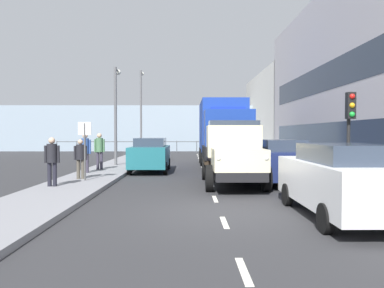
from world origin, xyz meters
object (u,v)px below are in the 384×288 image
at_px(car_navy_kerbside_1, 279,161).
at_px(lamp_post_far, 141,105).
at_px(pedestrian_with_bag, 52,158).
at_px(pedestrian_in_dark_coat, 85,149).
at_px(lamp_post_promenade, 116,106).
at_px(car_white_kerbside_near, 341,179).
at_px(car_teal_oppositeside_0, 150,154).
at_px(traffic_light_near, 350,118).
at_px(pedestrian_strolling, 99,148).
at_px(truck_vintage_cream, 233,154).
at_px(street_sign, 85,141).
at_px(pedestrian_near_railing, 80,156).
at_px(lorry_cargo_blue, 223,131).

bearing_deg(car_navy_kerbside_1, lamp_post_far, -65.47).
distance_m(pedestrian_with_bag, pedestrian_in_dark_coat, 4.33).
xyz_separation_m(lamp_post_promenade, lamp_post_far, (-0.24, -9.44, 0.74)).
bearing_deg(car_white_kerbside_near, pedestrian_in_dark_coat, -45.60).
distance_m(car_teal_oppositeside_0, pedestrian_with_bag, 6.80).
bearing_deg(pedestrian_in_dark_coat, traffic_light_near, 156.31).
bearing_deg(pedestrian_strolling, car_teal_oppositeside_0, -171.62).
bearing_deg(truck_vintage_cream, lamp_post_promenade, -52.77).
height_order(pedestrian_in_dark_coat, pedestrian_strolling, pedestrian_in_dark_coat).
bearing_deg(pedestrian_strolling, pedestrian_in_dark_coat, 79.51).
distance_m(car_white_kerbside_near, traffic_light_near, 4.69).
bearing_deg(car_teal_oppositeside_0, car_white_kerbside_near, 117.96).
distance_m(pedestrian_strolling, lamp_post_far, 12.70).
relative_size(pedestrian_strolling, street_sign, 0.81).
xyz_separation_m(car_teal_oppositeside_0, traffic_light_near, (-7.43, 6.39, 1.58)).
height_order(pedestrian_near_railing, lamp_post_promenade, lamp_post_promenade).
bearing_deg(lorry_cargo_blue, car_teal_oppositeside_0, 33.68).
bearing_deg(traffic_light_near, lorry_cargo_blue, -68.85).
height_order(lorry_cargo_blue, street_sign, lorry_cargo_blue).
height_order(truck_vintage_cream, car_white_kerbside_near, truck_vintage_cream).
xyz_separation_m(pedestrian_strolling, traffic_light_near, (-9.93, 6.02, 1.24)).
bearing_deg(lamp_post_far, car_teal_oppositeside_0, 99.43).
relative_size(car_white_kerbside_near, pedestrian_in_dark_coat, 2.50).
bearing_deg(lamp_post_far, lorry_cargo_blue, 122.46).
distance_m(car_white_kerbside_near, street_sign, 9.48).
height_order(car_teal_oppositeside_0, pedestrian_in_dark_coat, pedestrian_in_dark_coat).
bearing_deg(street_sign, lamp_post_far, -90.16).
relative_size(car_white_kerbside_near, car_teal_oppositeside_0, 1.09).
xyz_separation_m(car_teal_oppositeside_0, pedestrian_with_bag, (2.71, 6.23, 0.24)).
bearing_deg(lamp_post_promenade, street_sign, 91.53).
bearing_deg(car_navy_kerbside_1, pedestrian_strolling, -27.09).
bearing_deg(lamp_post_promenade, pedestrian_in_dark_coat, 82.73).
bearing_deg(lamp_post_promenade, lamp_post_far, -91.44).
bearing_deg(street_sign, lorry_cargo_blue, -129.34).
bearing_deg(pedestrian_in_dark_coat, lamp_post_far, -93.31).
bearing_deg(pedestrian_in_dark_coat, pedestrian_with_bag, 90.96).
distance_m(car_teal_oppositeside_0, pedestrian_strolling, 2.55).
relative_size(pedestrian_near_railing, traffic_light_near, 0.49).
bearing_deg(car_white_kerbside_near, street_sign, -37.16).
height_order(lorry_cargo_blue, pedestrian_near_railing, lorry_cargo_blue).
bearing_deg(pedestrian_in_dark_coat, street_sign, 105.35).
distance_m(pedestrian_with_bag, traffic_light_near, 10.23).
bearing_deg(car_teal_oppositeside_0, pedestrian_with_bag, 66.47).
distance_m(car_teal_oppositeside_0, lamp_post_promenade, 4.27).
bearing_deg(pedestrian_strolling, lamp_post_far, -92.40).
xyz_separation_m(lorry_cargo_blue, pedestrian_in_dark_coat, (6.73, 4.53, -0.84)).
bearing_deg(pedestrian_near_railing, lorry_cargo_blue, -132.89).
xyz_separation_m(pedestrian_near_railing, pedestrian_in_dark_coat, (0.44, -2.24, 0.16)).
bearing_deg(lamp_post_promenade, car_white_kerbside_near, 120.95).
distance_m(pedestrian_near_railing, lamp_post_far, 16.42).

